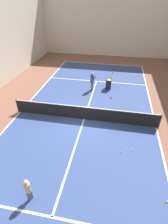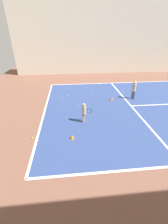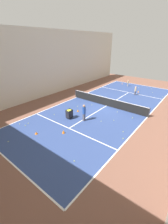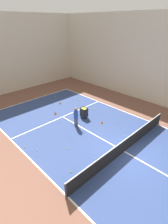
{
  "view_description": "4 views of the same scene",
  "coord_description": "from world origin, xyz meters",
  "px_view_note": "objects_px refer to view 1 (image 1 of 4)",
  "views": [
    {
      "loc": [
        1.89,
        -9.7,
        7.29
      ],
      "look_at": [
        0.0,
        0.0,
        0.63
      ],
      "focal_mm": 28.0,
      "sensor_mm": 36.0,
      "label": 1
    },
    {
      "loc": [
        8.25,
        -10.5,
        4.19
      ],
      "look_at": [
        1.6,
        -9.81,
        0.59
      ],
      "focal_mm": 24.0,
      "sensor_mm": 36.0,
      "label": 2
    },
    {
      "loc": [
        -8.25,
        14.84,
        7.14
      ],
      "look_at": [
        -0.16,
        4.62,
        0.93
      ],
      "focal_mm": 24.0,
      "sensor_mm": 36.0,
      "label": 3
    },
    {
      "loc": [
        -8.25,
        -4.63,
        7.71
      ],
      "look_at": [
        1.29,
        5.17,
        0.56
      ],
      "focal_mm": 28.0,
      "sensor_mm": 36.0,
      "label": 4
    }
  ],
  "objects_px": {
    "training_cone_1": "(113,73)",
    "ball_cart": "(109,82)",
    "tennis_net": "(84,113)",
    "child_midcourt": "(28,189)",
    "coach_at_net": "(92,80)"
  },
  "relations": [
    {
      "from": "training_cone_1",
      "to": "ball_cart",
      "type": "bearing_deg",
      "value": -93.54
    },
    {
      "from": "tennis_net",
      "to": "child_midcourt",
      "type": "relative_size",
      "value": 7.89
    },
    {
      "from": "child_midcourt",
      "to": "ball_cart",
      "type": "distance_m",
      "value": 11.51
    },
    {
      "from": "coach_at_net",
      "to": "ball_cart",
      "type": "xyz_separation_m",
      "value": [
        1.45,
        0.56,
        -0.31
      ]
    },
    {
      "from": "child_midcourt",
      "to": "ball_cart",
      "type": "relative_size",
      "value": 1.33
    },
    {
      "from": "ball_cart",
      "to": "training_cone_1",
      "type": "distance_m",
      "value": 3.88
    },
    {
      "from": "ball_cart",
      "to": "training_cone_1",
      "type": "height_order",
      "value": "ball_cart"
    },
    {
      "from": "tennis_net",
      "to": "ball_cart",
      "type": "relative_size",
      "value": 10.47
    },
    {
      "from": "coach_at_net",
      "to": "training_cone_1",
      "type": "height_order",
      "value": "coach_at_net"
    },
    {
      "from": "tennis_net",
      "to": "ball_cart",
      "type": "bearing_deg",
      "value": 75.97
    },
    {
      "from": "tennis_net",
      "to": "training_cone_1",
      "type": "distance_m",
      "value": 9.15
    },
    {
      "from": "training_cone_1",
      "to": "child_midcourt",
      "type": "bearing_deg",
      "value": -100.06
    },
    {
      "from": "ball_cart",
      "to": "coach_at_net",
      "type": "bearing_deg",
      "value": -159.0
    },
    {
      "from": "coach_at_net",
      "to": "child_midcourt",
      "type": "xyz_separation_m",
      "value": [
        -0.99,
        -10.7,
        -0.24
      ]
    },
    {
      "from": "ball_cart",
      "to": "tennis_net",
      "type": "bearing_deg",
      "value": -104.03
    }
  ]
}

